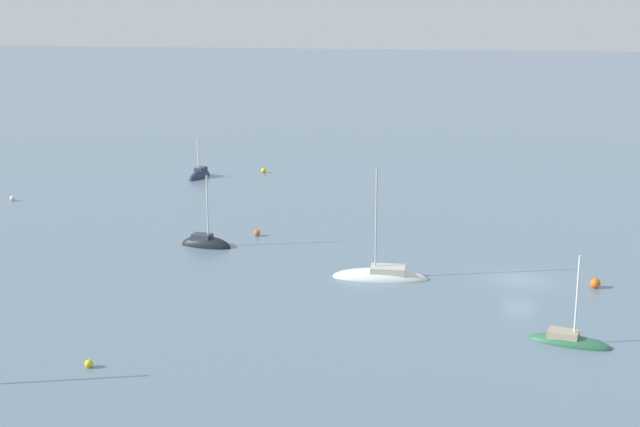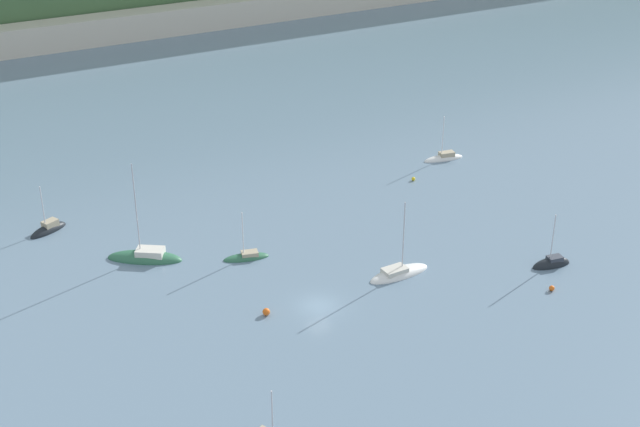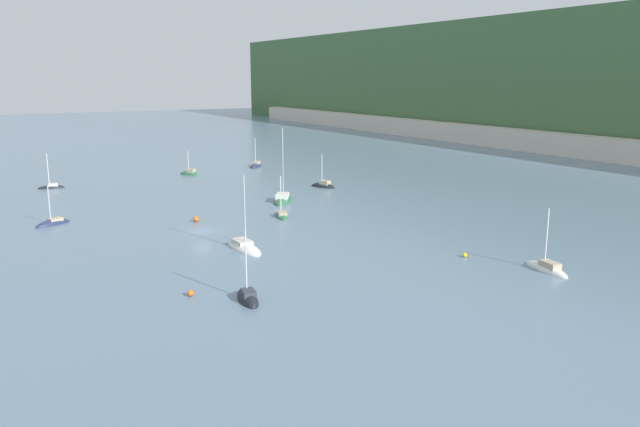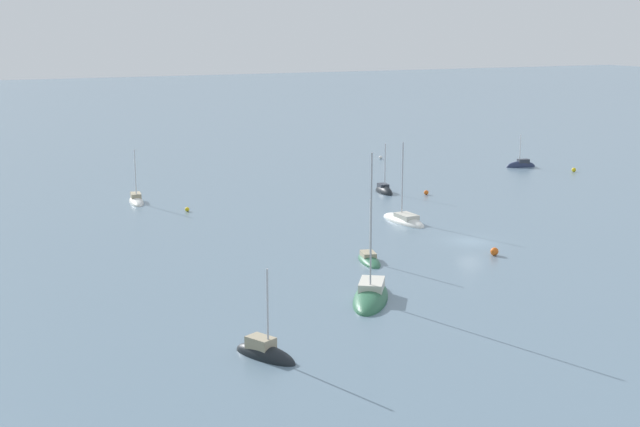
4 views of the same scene
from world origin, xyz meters
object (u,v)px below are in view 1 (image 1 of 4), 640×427
(mooring_buoy_2, at_px, (595,283))
(mooring_buoy_3, at_px, (89,364))
(sailboat_2, at_px, (200,177))
(mooring_buoy_0, at_px, (12,198))
(mooring_buoy_1, at_px, (264,170))
(sailboat_6, at_px, (206,245))
(sailboat_0, at_px, (381,277))
(mooring_buoy_4, at_px, (257,233))
(sailboat_9, at_px, (569,342))

(mooring_buoy_2, xyz_separation_m, mooring_buoy_3, (32.42, 20.39, -0.13))
(sailboat_2, bearing_deg, mooring_buoy_3, 21.39)
(mooring_buoy_0, xyz_separation_m, mooring_buoy_1, (-23.75, -19.75, 0.03))
(sailboat_6, distance_m, mooring_buoy_0, 29.57)
(sailboat_0, height_order, sailboat_6, sailboat_0)
(mooring_buoy_1, bearing_deg, sailboat_2, 30.50)
(mooring_buoy_2, xyz_separation_m, mooring_buoy_4, (29.14, -10.73, -0.09))
(sailboat_2, height_order, mooring_buoy_1, sailboat_2)
(mooring_buoy_2, height_order, mooring_buoy_3, mooring_buoy_2)
(sailboat_2, distance_m, sailboat_6, 31.13)
(mooring_buoy_2, relative_size, mooring_buoy_4, 1.29)
(sailboat_0, distance_m, mooring_buoy_4, 16.67)
(sailboat_6, xyz_separation_m, mooring_buoy_2, (-32.88, 6.58, 0.31))
(sailboat_2, height_order, mooring_buoy_0, sailboat_2)
(sailboat_0, relative_size, sailboat_9, 1.48)
(sailboat_6, distance_m, mooring_buoy_2, 33.53)
(sailboat_0, xyz_separation_m, mooring_buoy_2, (-16.55, -0.18, 0.31))
(sailboat_6, xyz_separation_m, sailboat_9, (-29.63, 18.44, 0.01))
(sailboat_6, bearing_deg, sailboat_0, -12.80)
(mooring_buoy_3, bearing_deg, sailboat_6, -89.01)
(sailboat_6, distance_m, mooring_buoy_4, 5.60)
(sailboat_9, relative_size, mooring_buoy_1, 10.26)
(mooring_buoy_3, bearing_deg, mooring_buoy_2, -147.84)
(sailboat_6, height_order, mooring_buoy_2, sailboat_6)
(sailboat_0, xyz_separation_m, mooring_buoy_0, (42.30, -20.90, 0.20))
(sailboat_9, bearing_deg, sailboat_6, 163.00)
(mooring_buoy_3, bearing_deg, sailboat_9, -163.72)
(sailboat_9, xyz_separation_m, mooring_buoy_4, (25.89, -22.60, 0.22))
(sailboat_2, distance_m, mooring_buoy_0, 22.74)
(mooring_buoy_2, bearing_deg, sailboat_2, -40.64)
(mooring_buoy_1, bearing_deg, sailboat_9, 121.32)
(sailboat_2, xyz_separation_m, sailboat_9, (-39.00, 48.13, -0.00))
(sailboat_2, bearing_deg, mooring_buoy_0, -35.35)
(sailboat_6, bearing_deg, sailboat_2, 117.17)
(sailboat_0, bearing_deg, mooring_buoy_0, -27.69)
(sailboat_0, height_order, mooring_buoy_3, sailboat_0)
(sailboat_2, height_order, mooring_buoy_4, sailboat_2)
(sailboat_9, height_order, mooring_buoy_2, sailboat_9)
(mooring_buoy_0, bearing_deg, sailboat_2, -136.90)
(sailboat_9, height_order, mooring_buoy_4, sailboat_9)
(mooring_buoy_1, relative_size, mooring_buoy_4, 1.05)
(sailboat_9, bearing_deg, sailboat_2, 143.91)
(sailboat_0, xyz_separation_m, sailboat_2, (25.70, -36.44, 0.01))
(sailboat_6, relative_size, mooring_buoy_0, 13.04)
(mooring_buoy_3, bearing_deg, sailboat_0, -128.15)
(sailboat_9, height_order, mooring_buoy_0, sailboat_9)
(mooring_buoy_1, height_order, mooring_buoy_4, mooring_buoy_1)
(sailboat_0, distance_m, sailboat_6, 17.68)
(sailboat_2, distance_m, mooring_buoy_1, 8.30)
(sailboat_9, bearing_deg, mooring_buoy_3, -148.82)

